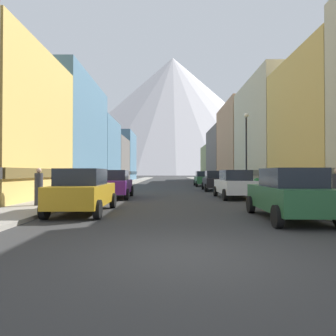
% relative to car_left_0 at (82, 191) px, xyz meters
% --- Properties ---
extents(ground_plane, '(400.00, 400.00, 0.00)m').
position_rel_car_left_0_xyz_m(ground_plane, '(3.80, -6.10, -0.90)').
color(ground_plane, '#303030').
extents(sidewalk_left, '(2.50, 100.00, 0.15)m').
position_rel_car_left_0_xyz_m(sidewalk_left, '(-2.45, 28.90, -0.82)').
color(sidewalk_left, gray).
rests_on(sidewalk_left, ground).
extents(sidewalk_right, '(2.50, 100.00, 0.15)m').
position_rel_car_left_0_xyz_m(sidewalk_right, '(10.05, 28.90, -0.82)').
color(sidewalk_right, gray).
rests_on(sidewalk_right, ground).
extents(storefront_left_2, '(6.48, 12.66, 10.49)m').
position_rel_car_left_0_xyz_m(storefront_left_2, '(-6.79, 16.62, 4.17)').
color(storefront_left_2, slate).
rests_on(storefront_left_2, ground).
extents(storefront_left_3, '(9.51, 9.97, 8.70)m').
position_rel_car_left_0_xyz_m(storefront_left_3, '(-8.31, 28.10, 3.30)').
color(storefront_left_3, slate).
rests_on(storefront_left_3, ground).
extents(storefront_left_4, '(10.03, 10.35, 7.47)m').
position_rel_car_left_0_xyz_m(storefront_left_4, '(-8.56, 38.48, 2.70)').
color(storefront_left_4, '#66605B').
rests_on(storefront_left_4, ground).
extents(storefront_left_5, '(6.58, 11.18, 9.86)m').
position_rel_car_left_0_xyz_m(storefront_left_5, '(-6.84, 49.72, 3.86)').
color(storefront_left_5, slate).
rests_on(storefront_left_5, ground).
extents(storefront_right_2, '(6.79, 11.75, 10.77)m').
position_rel_car_left_0_xyz_m(storefront_right_2, '(14.54, 17.83, 4.31)').
color(storefront_right_2, beige).
rests_on(storefront_right_2, ground).
extents(storefront_right_3, '(8.75, 12.39, 11.24)m').
position_rel_car_left_0_xyz_m(storefront_right_3, '(15.52, 30.41, 4.54)').
color(storefront_right_3, tan).
rests_on(storefront_right_3, ground).
extents(storefront_right_4, '(8.65, 13.20, 9.79)m').
position_rel_car_left_0_xyz_m(storefront_right_4, '(15.47, 43.48, 3.83)').
color(storefront_right_4, '#66605B').
rests_on(storefront_right_4, ground).
extents(storefront_right_5, '(9.16, 10.36, 7.54)m').
position_rel_car_left_0_xyz_m(storefront_right_5, '(15.73, 55.45, 2.73)').
color(storefront_right_5, '#8C9966').
rests_on(storefront_right_5, ground).
extents(car_left_0, '(2.15, 4.44, 1.78)m').
position_rel_car_left_0_xyz_m(car_left_0, '(0.00, 0.00, 0.00)').
color(car_left_0, '#B28419').
rests_on(car_left_0, ground).
extents(car_left_1, '(2.19, 4.46, 1.78)m').
position_rel_car_left_0_xyz_m(car_left_1, '(0.00, 7.11, 0.00)').
color(car_left_1, '#591E72').
rests_on(car_left_1, ground).
extents(car_right_0, '(2.21, 4.47, 1.78)m').
position_rel_car_left_0_xyz_m(car_right_0, '(7.60, -1.67, 0.00)').
color(car_right_0, '#265933').
rests_on(car_right_0, ground).
extents(car_right_1, '(2.09, 4.41, 1.78)m').
position_rel_car_left_0_xyz_m(car_right_1, '(7.60, 6.85, 0.00)').
color(car_right_1, silver).
rests_on(car_right_1, ground).
extents(car_right_2, '(2.19, 4.46, 1.78)m').
position_rel_car_left_0_xyz_m(car_right_2, '(7.60, 14.81, 0.00)').
color(car_right_2, black).
rests_on(car_right_2, ground).
extents(car_right_3, '(2.13, 4.43, 1.78)m').
position_rel_car_left_0_xyz_m(car_right_3, '(7.60, 23.59, 0.00)').
color(car_right_3, '#265933').
rests_on(car_right_3, ground).
extents(potted_plant_0, '(0.46, 0.46, 0.73)m').
position_rel_car_left_0_xyz_m(potted_plant_0, '(10.80, 2.53, -0.39)').
color(potted_plant_0, gray).
rests_on(potted_plant_0, sidewalk_right).
extents(potted_plant_1, '(0.71, 0.71, 1.02)m').
position_rel_car_left_0_xyz_m(potted_plant_1, '(10.80, 12.75, -0.18)').
color(potted_plant_1, gray).
rests_on(potted_plant_1, sidewalk_right).
extents(pedestrian_0, '(0.36, 0.36, 1.69)m').
position_rel_car_left_0_xyz_m(pedestrian_0, '(-2.45, 1.54, 0.03)').
color(pedestrian_0, '#333338').
rests_on(pedestrian_0, sidewalk_left).
extents(pedestrian_1, '(0.36, 0.36, 1.66)m').
position_rel_car_left_0_xyz_m(pedestrian_1, '(10.05, -0.27, 0.01)').
color(pedestrian_1, '#333338').
rests_on(pedestrian_1, sidewalk_right).
extents(pedestrian_2, '(0.36, 0.36, 1.64)m').
position_rel_car_left_0_xyz_m(pedestrian_2, '(-2.45, 16.03, 0.00)').
color(pedestrian_2, brown).
rests_on(pedestrian_2, sidewalk_left).
extents(streetlamp_right, '(0.36, 0.36, 5.86)m').
position_rel_car_left_0_xyz_m(streetlamp_right, '(9.15, 9.89, 3.09)').
color(streetlamp_right, black).
rests_on(streetlamp_right, sidewalk_right).
extents(mountain_backdrop, '(220.18, 220.18, 104.21)m').
position_rel_car_left_0_xyz_m(mountain_backdrop, '(7.69, 253.90, 51.21)').
color(mountain_backdrop, silver).
rests_on(mountain_backdrop, ground).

